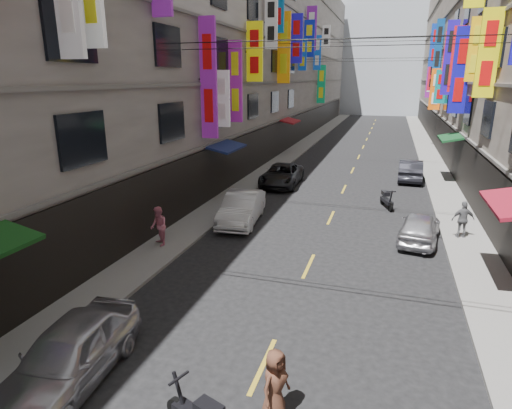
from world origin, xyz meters
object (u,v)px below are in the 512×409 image
Objects in this scene: car_right_far at (410,170)px; car_left_mid at (242,208)px; pedestrian_lfar at (159,226)px; pedestrian_rfar at (463,220)px; car_left_near at (69,354)px; pedestrian_crossing at (275,384)px; car_left_far at (282,175)px; car_right_mid at (420,227)px; scooter_far_right at (387,200)px.

car_left_mid is at bearing 57.51° from car_right_far.
pedestrian_lfar is 12.79m from pedestrian_rfar.
car_left_near is 2.76× the size of pedestrian_crossing.
car_left_mid is (0.00, 11.82, 0.01)m from car_left_near.
pedestrian_crossing reaches higher than car_left_near.
car_left_near is 0.95× the size of car_left_mid.
car_right_far is 2.80× the size of pedestrian_crossing.
car_left_far is 12.15m from pedestrian_rfar.
pedestrian_lfar is at bearing -124.57° from car_left_mid.
car_right_mid is (8.00, 11.69, -0.08)m from car_left_near.
pedestrian_crossing is (-1.92, -16.05, 0.33)m from scooter_far_right.
car_right_mid is 2.47× the size of pedestrian_crossing.
car_left_near is 24.99m from car_right_far.
car_left_mid is (-6.60, -4.61, 0.29)m from scooter_far_right.
car_right_mid is 11.98m from car_right_far.
pedestrian_lfar reaches higher than scooter_far_right.
car_right_far reaches higher than car_left_far.
scooter_far_right is at bearing -65.35° from pedestrian_rfar.
scooter_far_right is 4.95m from car_right_mid.
car_left_mid is at bearing 84.52° from car_left_near.
car_left_near is 4.70m from pedestrian_crossing.
pedestrian_crossing reaches higher than car_left_far.
car_left_near is 19.69m from car_left_far.
car_left_far is 1.29× the size of car_right_mid.
car_right_mid is at bearing 9.69° from pedestrian_rfar.
car_left_far is 3.04× the size of pedestrian_rfar.
pedestrian_rfar reaches higher than car_right_far.
car_right_mid is 2.33× the size of pedestrian_lfar.
car_left_near reaches higher than scooter_far_right.
car_left_near is 15.81m from pedestrian_rfar.
car_left_near is at bearing 63.99° from car_right_mid.
car_left_mid is 4.58m from pedestrian_lfar.
pedestrian_crossing reaches higher than car_right_far.
car_left_near is at bearing 38.23° from pedestrian_rfar.
car_left_far is at bearing -50.30° from pedestrian_rfar.
car_left_near reaches higher than car_right_far.
pedestrian_lfar reaches higher than car_left_mid.
scooter_far_right is at bearing 91.19° from pedestrian_lfar.
car_right_far is at bearing -120.36° from scooter_far_right.
car_right_far is (0.00, 11.98, 0.06)m from car_right_mid.
pedestrian_crossing is (4.68, 0.38, 0.05)m from car_left_near.
scooter_far_right is 0.46× the size of car_right_mid.
pedestrian_rfar is (1.75, -11.23, 0.21)m from car_right_far.
pedestrian_rfar is (9.75, 12.45, 0.20)m from car_left_near.
pedestrian_rfar is (11.91, 4.67, -0.01)m from pedestrian_lfar.
car_left_mid reaches higher than car_right_mid.
car_left_near is at bearing 117.97° from pedestrian_crossing.
pedestrian_rfar is at bearing -148.24° from car_right_mid.
car_right_far is at bearing 49.60° from car_left_mid.
car_left_near reaches higher than car_right_mid.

